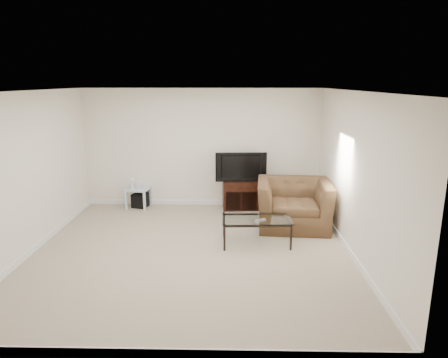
{
  "coord_description": "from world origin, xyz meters",
  "views": [
    {
      "loc": [
        0.65,
        -5.86,
        2.64
      ],
      "look_at": [
        0.5,
        1.2,
        0.9
      ],
      "focal_mm": 32.0,
      "sensor_mm": 36.0,
      "label": 1
    }
  ],
  "objects_px": {
    "television": "(241,166)",
    "recliner": "(294,196)",
    "tv_stand": "(240,194)",
    "coffee_table": "(256,231)",
    "subwoofer": "(140,200)",
    "side_table": "(139,198)"
  },
  "relations": [
    {
      "from": "tv_stand",
      "to": "television",
      "type": "distance_m",
      "value": 0.61
    },
    {
      "from": "tv_stand",
      "to": "subwoofer",
      "type": "xyz_separation_m",
      "value": [
        -2.14,
        0.01,
        -0.16
      ]
    },
    {
      "from": "television",
      "to": "side_table",
      "type": "xyz_separation_m",
      "value": [
        -2.18,
        0.03,
        -0.71
      ]
    },
    {
      "from": "tv_stand",
      "to": "coffee_table",
      "type": "relative_size",
      "value": 0.65
    },
    {
      "from": "side_table",
      "to": "recliner",
      "type": "height_order",
      "value": "recliner"
    },
    {
      "from": "television",
      "to": "side_table",
      "type": "distance_m",
      "value": 2.29
    },
    {
      "from": "subwoofer",
      "to": "coffee_table",
      "type": "bearing_deg",
      "value": -39.06
    },
    {
      "from": "television",
      "to": "subwoofer",
      "type": "xyz_separation_m",
      "value": [
        -2.15,
        0.05,
        -0.77
      ]
    },
    {
      "from": "side_table",
      "to": "coffee_table",
      "type": "distance_m",
      "value": 3.07
    },
    {
      "from": "television",
      "to": "subwoofer",
      "type": "bearing_deg",
      "value": 175.85
    },
    {
      "from": "television",
      "to": "recliner",
      "type": "height_order",
      "value": "television"
    },
    {
      "from": "television",
      "to": "recliner",
      "type": "bearing_deg",
      "value": -50.4
    },
    {
      "from": "television",
      "to": "side_table",
      "type": "height_order",
      "value": "television"
    },
    {
      "from": "tv_stand",
      "to": "side_table",
      "type": "bearing_deg",
      "value": 175.84
    },
    {
      "from": "tv_stand",
      "to": "subwoofer",
      "type": "height_order",
      "value": "tv_stand"
    },
    {
      "from": "subwoofer",
      "to": "television",
      "type": "bearing_deg",
      "value": -1.21
    },
    {
      "from": "side_table",
      "to": "subwoofer",
      "type": "relative_size",
      "value": 1.52
    },
    {
      "from": "television",
      "to": "coffee_table",
      "type": "height_order",
      "value": "television"
    },
    {
      "from": "television",
      "to": "coffee_table",
      "type": "bearing_deg",
      "value": -86.01
    },
    {
      "from": "side_table",
      "to": "subwoofer",
      "type": "bearing_deg",
      "value": 26.5
    },
    {
      "from": "tv_stand",
      "to": "coffee_table",
      "type": "height_order",
      "value": "tv_stand"
    },
    {
      "from": "coffee_table",
      "to": "tv_stand",
      "type": "bearing_deg",
      "value": 96.89
    }
  ]
}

